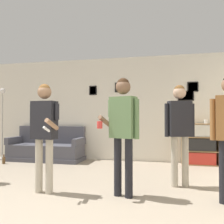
# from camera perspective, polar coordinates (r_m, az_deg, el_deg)

# --- Properties ---
(ground_plane) EXTENTS (20.00, 20.00, 0.00)m
(ground_plane) POSITION_cam_1_polar(r_m,az_deg,el_deg) (3.09, -22.51, -22.47)
(ground_plane) COLOR gray
(wall_back) EXTENTS (8.75, 0.08, 2.70)m
(wall_back) POSITION_cam_1_polar(r_m,az_deg,el_deg) (6.67, -1.56, 0.72)
(wall_back) COLOR silver
(wall_back) RESTS_ON ground_plane
(couch) EXTENTS (1.96, 0.80, 0.88)m
(couch) POSITION_cam_1_polar(r_m,az_deg,el_deg) (6.85, -14.67, -8.19)
(couch) COLOR #4C4C56
(couch) RESTS_ON ground_plane
(bookshelf) EXTENTS (0.84, 0.30, 0.98)m
(bookshelf) POSITION_cam_1_polar(r_m,az_deg,el_deg) (6.31, 19.43, -6.96)
(bookshelf) COLOR #A87F51
(bookshelf) RESTS_ON ground_plane
(floor_lamp) EXTENTS (0.28, 0.28, 1.91)m
(floor_lamp) POSITION_cam_1_polar(r_m,az_deg,el_deg) (7.36, -23.76, -1.87)
(floor_lamp) COLOR #ADA89E
(floor_lamp) RESTS_ON ground_plane
(person_player_foreground_center) EXTENTS (0.50, 0.48, 1.63)m
(person_player_foreground_center) POSITION_cam_1_polar(r_m,az_deg,el_deg) (3.87, -15.25, -3.10)
(person_player_foreground_center) COLOR #B7AD99
(person_player_foreground_center) RESTS_ON ground_plane
(person_watcher_holding_cup) EXTENTS (0.57, 0.38, 1.69)m
(person_watcher_holding_cup) POSITION_cam_1_polar(r_m,az_deg,el_deg) (3.56, 2.53, -2.59)
(person_watcher_holding_cup) COLOR black
(person_watcher_holding_cup) RESTS_ON ground_plane
(person_spectator_near_bookshelf) EXTENTS (0.48, 0.30, 1.65)m
(person_spectator_near_bookshelf) POSITION_cam_1_polar(r_m,az_deg,el_deg) (4.22, 15.20, -2.69)
(person_spectator_near_bookshelf) COLOR #B7AD99
(person_spectator_near_bookshelf) RESTS_ON ground_plane
(bottle_on_floor) EXTENTS (0.07, 0.07, 0.22)m
(bottle_on_floor) POSITION_cam_1_polar(r_m,az_deg,el_deg) (6.69, -23.51, -10.06)
(bottle_on_floor) COLOR brown
(bottle_on_floor) RESTS_ON ground_plane
(drinking_cup) EXTENTS (0.08, 0.08, 0.09)m
(drinking_cup) POSITION_cam_1_polar(r_m,az_deg,el_deg) (6.30, 20.65, -2.05)
(drinking_cup) COLOR white
(drinking_cup) RESTS_ON bookshelf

